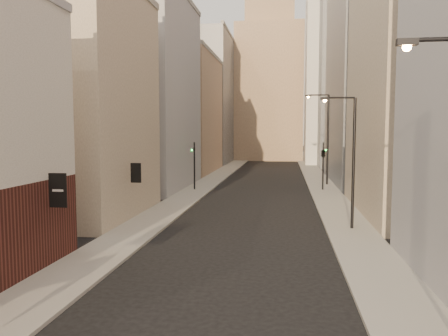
# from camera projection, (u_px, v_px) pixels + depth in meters

# --- Properties ---
(sidewalk_left) EXTENTS (3.00, 140.00, 0.15)m
(sidewalk_left) POSITION_uv_depth(u_px,v_px,m) (219.00, 175.00, 59.55)
(sidewalk_left) COLOR #9B978E
(sidewalk_left) RESTS_ON ground
(sidewalk_right) EXTENTS (3.00, 140.00, 0.15)m
(sidewalk_right) POSITION_uv_depth(u_px,v_px,m) (316.00, 177.00, 57.76)
(sidewalk_right) COLOR #9B978E
(sidewalk_right) RESTS_ON ground
(left_bldg_beige) EXTENTS (8.00, 12.00, 16.00)m
(left_bldg_beige) POSITION_uv_depth(u_px,v_px,m) (81.00, 105.00, 31.02)
(left_bldg_beige) COLOR gray
(left_bldg_beige) RESTS_ON ground
(left_bldg_grey) EXTENTS (8.00, 16.00, 20.00)m
(left_bldg_grey) POSITION_uv_depth(u_px,v_px,m) (149.00, 95.00, 46.64)
(left_bldg_grey) COLOR #9C9CA2
(left_bldg_grey) RESTS_ON ground
(left_bldg_tan) EXTENTS (8.00, 18.00, 17.00)m
(left_bldg_tan) POSITION_uv_depth(u_px,v_px,m) (187.00, 115.00, 64.53)
(left_bldg_tan) COLOR #92755A
(left_bldg_tan) RESTS_ON ground
(left_bldg_wingrid) EXTENTS (8.00, 20.00, 24.00)m
(left_bldg_wingrid) POSITION_uv_depth(u_px,v_px,m) (210.00, 100.00, 83.96)
(left_bldg_wingrid) COLOR gray
(left_bldg_wingrid) RESTS_ON ground
(right_bldg_beige) EXTENTS (8.00, 16.00, 20.00)m
(right_bldg_beige) POSITION_uv_depth(u_px,v_px,m) (419.00, 78.00, 31.48)
(right_bldg_beige) COLOR gray
(right_bldg_beige) RESTS_ON ground
(right_bldg_wingrid) EXTENTS (8.00, 20.00, 26.00)m
(right_bldg_wingrid) POSITION_uv_depth(u_px,v_px,m) (368.00, 72.00, 50.96)
(right_bldg_wingrid) COLOR gray
(right_bldg_wingrid) RESTS_ON ground
(highrise) EXTENTS (21.00, 23.00, 51.20)m
(highrise) POSITION_uv_depth(u_px,v_px,m) (376.00, 20.00, 76.68)
(highrise) COLOR gray
(highrise) RESTS_ON ground
(clock_tower) EXTENTS (14.00, 14.00, 44.90)m
(clock_tower) POSITION_uv_depth(u_px,v_px,m) (270.00, 77.00, 93.80)
(clock_tower) COLOR #92755A
(clock_tower) RESTS_ON ground
(white_tower) EXTENTS (8.00, 8.00, 41.50)m
(white_tower) POSITION_uv_depth(u_px,v_px,m) (328.00, 61.00, 78.39)
(white_tower) COLOR silver
(white_tower) RESTS_ON ground
(streetlamp_mid) EXTENTS (2.16, 0.38, 8.23)m
(streetlamp_mid) POSITION_uv_depth(u_px,v_px,m) (350.00, 155.00, 26.67)
(streetlamp_mid) COLOR black
(streetlamp_mid) RESTS_ON ground
(streetlamp_far) EXTENTS (2.68, 0.43, 10.20)m
(streetlamp_far) POSITION_uv_depth(u_px,v_px,m) (325.00, 134.00, 48.73)
(streetlamp_far) COLOR black
(streetlamp_far) RESTS_ON ground
(traffic_light_left) EXTENTS (0.55, 0.44, 5.00)m
(traffic_light_left) POSITION_uv_depth(u_px,v_px,m) (194.00, 157.00, 44.71)
(traffic_light_left) COLOR black
(traffic_light_left) RESTS_ON ground
(traffic_light_right) EXTENTS (0.76, 0.76, 5.00)m
(traffic_light_right) POSITION_uv_depth(u_px,v_px,m) (323.00, 153.00, 44.39)
(traffic_light_right) COLOR black
(traffic_light_right) RESTS_ON ground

